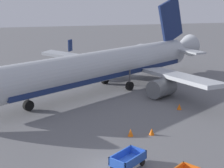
{
  "coord_description": "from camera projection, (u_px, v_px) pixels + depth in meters",
  "views": [
    {
      "loc": [
        -5.19,
        -20.12,
        11.48
      ],
      "look_at": [
        2.87,
        11.85,
        2.8
      ],
      "focal_mm": 54.37,
      "sensor_mm": 36.0,
      "label": 1
    }
  ],
  "objects": [
    {
      "name": "traffic_cone_mid_apron",
      "position": [
        179.0,
        107.0,
        34.99
      ],
      "size": [
        0.47,
        0.47,
        0.62
      ],
      "primitive_type": "cone",
      "color": "orange",
      "rests_on": "ground"
    },
    {
      "name": "traffic_cone_by_carts",
      "position": [
        131.0,
        132.0,
        28.39
      ],
      "size": [
        0.48,
        0.48,
        0.63
      ],
      "primitive_type": "cone",
      "color": "orange",
      "rests_on": "ground"
    },
    {
      "name": "airplane",
      "position": [
        109.0,
        65.0,
        41.86
      ],
      "size": [
        33.99,
        28.36,
        11.34
      ],
      "color": "#B2B7BC",
      "rests_on": "ground"
    },
    {
      "name": "baggage_cart_second_in_row",
      "position": [
        128.0,
        160.0,
        23.05
      ],
      "size": [
        3.3,
        2.7,
        1.07
      ],
      "color": "#234CB2",
      "rests_on": "ground"
    },
    {
      "name": "traffic_cone_near_plane",
      "position": [
        152.0,
        131.0,
        28.63
      ],
      "size": [
        0.47,
        0.47,
        0.61
      ],
      "primitive_type": "cone",
      "color": "orange",
      "rests_on": "ground"
    }
  ]
}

